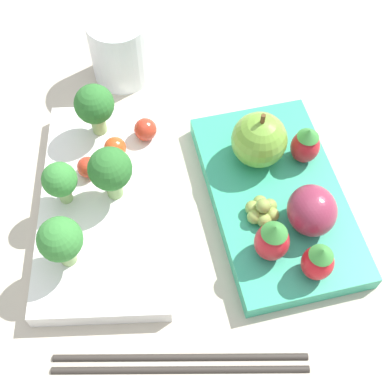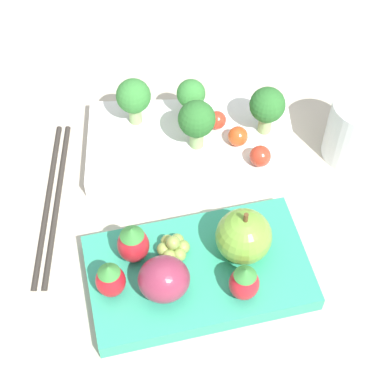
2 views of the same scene
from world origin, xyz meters
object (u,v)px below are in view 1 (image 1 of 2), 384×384
(plum, at_px, (312,210))
(drinking_cup, at_px, (120,49))
(strawberry_0, at_px, (318,262))
(broccoli_floret_1, at_px, (60,181))
(broccoli_floret_2, at_px, (95,106))
(cherry_tomato_1, at_px, (88,167))
(broccoli_floret_3, at_px, (60,240))
(apple, at_px, (259,140))
(bento_box_fruit, at_px, (276,198))
(cherry_tomato_2, at_px, (115,148))
(strawberry_2, at_px, (306,145))
(strawberry_1, at_px, (272,240))
(bento_box_savoury, at_px, (106,209))
(grape_cluster, at_px, (262,211))
(cherry_tomato_0, at_px, (145,129))
(broccoli_floret_0, at_px, (110,170))
(chopsticks_pair, at_px, (180,363))

(plum, xyz_separation_m, drinking_cup, (0.22, 0.15, -0.00))
(strawberry_0, bearing_deg, broccoli_floret_1, 64.21)
(broccoli_floret_2, height_order, cherry_tomato_1, broccoli_floret_2)
(broccoli_floret_3, relative_size, drinking_cup, 0.77)
(apple, bearing_deg, drinking_cup, 39.96)
(bento_box_fruit, relative_size, plum, 4.63)
(cherry_tomato_2, distance_m, strawberry_2, 0.18)
(broccoli_floret_1, height_order, strawberry_1, broccoli_floret_1)
(bento_box_savoury, xyz_separation_m, broccoli_floret_1, (0.01, 0.04, 0.04))
(broccoli_floret_2, bearing_deg, grape_cluster, -129.67)
(strawberry_0, relative_size, drinking_cup, 0.56)
(cherry_tomato_0, height_order, strawberry_1, strawberry_1)
(broccoli_floret_2, height_order, plum, broccoli_floret_2)
(strawberry_0, bearing_deg, plum, -8.12)
(broccoli_floret_2, relative_size, grape_cluster, 1.83)
(bento_box_fruit, distance_m, strawberry_2, 0.06)
(broccoli_floret_1, bearing_deg, strawberry_2, -85.67)
(apple, distance_m, strawberry_1, 0.10)
(broccoli_floret_2, bearing_deg, cherry_tomato_2, -156.09)
(broccoli_floret_1, relative_size, strawberry_1, 1.04)
(bento_box_savoury, height_order, broccoli_floret_3, broccoli_floret_3)
(broccoli_floret_1, distance_m, plum, 0.22)
(broccoli_floret_0, bearing_deg, broccoli_floret_1, 89.91)
(apple, bearing_deg, grape_cluster, 172.69)
(cherry_tomato_2, bearing_deg, plum, -120.30)
(bento_box_savoury, relative_size, broccoli_floret_2, 4.02)
(strawberry_2, xyz_separation_m, chopsticks_pair, (-0.18, 0.14, -0.04))
(broccoli_floret_2, height_order, broccoli_floret_3, broccoli_floret_2)
(cherry_tomato_0, xyz_separation_m, plum, (-0.12, -0.14, 0.01))
(cherry_tomato_1, distance_m, plum, 0.21)
(bento_box_savoury, distance_m, broccoli_floret_3, 0.08)
(bento_box_fruit, height_order, chopsticks_pair, bento_box_fruit)
(cherry_tomato_1, relative_size, cherry_tomato_2, 0.93)
(grape_cluster, bearing_deg, plum, -107.77)
(bento_box_savoury, distance_m, cherry_tomato_0, 0.09)
(apple, height_order, strawberry_1, apple)
(strawberry_1, bearing_deg, strawberry_0, -124.36)
(broccoli_floret_1, bearing_deg, bento_box_fruit, -95.56)
(cherry_tomato_1, bearing_deg, apple, -90.49)
(broccoli_floret_0, distance_m, cherry_tomato_1, 0.04)
(strawberry_1, bearing_deg, strawberry_2, -29.09)
(broccoli_floret_2, relative_size, cherry_tomato_0, 2.60)
(broccoli_floret_2, height_order, strawberry_0, broccoli_floret_2)
(broccoli_floret_2, xyz_separation_m, broccoli_floret_3, (-0.14, 0.03, -0.00))
(chopsticks_pair, bearing_deg, broccoli_floret_2, 12.52)
(broccoli_floret_1, xyz_separation_m, broccoli_floret_3, (-0.06, -0.00, 0.01))
(broccoli_floret_2, xyz_separation_m, grape_cluster, (-0.12, -0.14, -0.03))
(bento_box_fruit, relative_size, cherry_tomato_0, 9.71)
(bento_box_fruit, bearing_deg, cherry_tomato_1, 75.54)
(bento_box_fruit, xyz_separation_m, strawberry_0, (-0.08, -0.01, 0.03))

